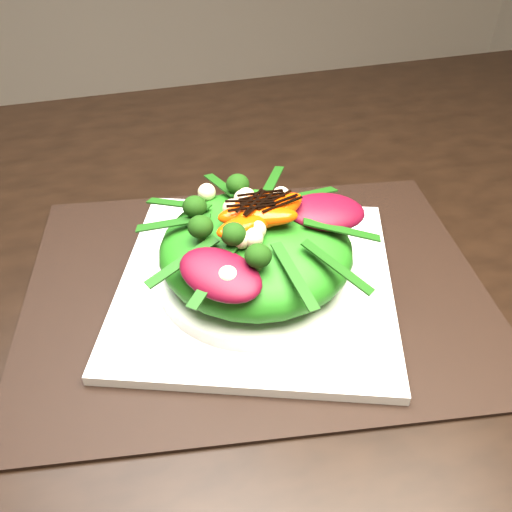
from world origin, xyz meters
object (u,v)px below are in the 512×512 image
object	(u,v)px
plate_base	(256,281)
dining_table	(193,238)
orange_segment	(246,201)
placemat	(256,287)
lettuce_mound	(256,249)
salad_bowl	(256,272)

from	to	relation	value
plate_base	dining_table	bearing A→B (deg)	109.57
plate_base	orange_segment	xyz separation A→B (m)	(-0.00, 0.03, 0.09)
placemat	lettuce_mound	xyz separation A→B (m)	(0.00, 0.00, 0.05)
dining_table	plate_base	size ratio (longest dim) A/B	5.46
dining_table	orange_segment	size ratio (longest dim) A/B	24.21
placemat	orange_segment	xyz separation A→B (m)	(-0.00, 0.03, 0.10)
salad_bowl	orange_segment	size ratio (longest dim) A/B	3.23
dining_table	orange_segment	distance (m)	0.17
salad_bowl	lettuce_mound	size ratio (longest dim) A/B	1.05
plate_base	salad_bowl	size ratio (longest dim) A/B	1.37
dining_table	lettuce_mound	bearing A→B (deg)	-70.43
plate_base	lettuce_mound	world-z (taller)	lettuce_mound
dining_table	lettuce_mound	xyz separation A→B (m)	(0.05, -0.13, 0.08)
plate_base	lettuce_mound	xyz separation A→B (m)	(-0.00, 0.00, 0.05)
salad_bowl	placemat	bearing A→B (deg)	-116.57
lettuce_mound	orange_segment	world-z (taller)	orange_segment
dining_table	placemat	bearing A→B (deg)	-70.43
plate_base	salad_bowl	xyz separation A→B (m)	(-0.00, 0.00, 0.01)
lettuce_mound	orange_segment	xyz separation A→B (m)	(-0.00, 0.03, 0.04)
orange_segment	placemat	bearing A→B (deg)	-83.89
lettuce_mound	plate_base	bearing A→B (deg)	0.00
dining_table	salad_bowl	bearing A→B (deg)	-70.43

